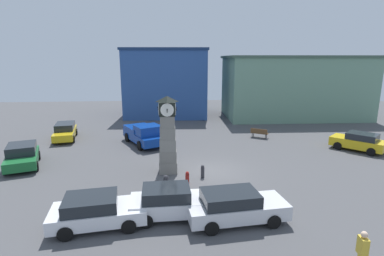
% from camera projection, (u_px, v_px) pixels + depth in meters
% --- Properties ---
extents(ground_plane, '(70.36, 70.36, 0.00)m').
position_uv_depth(ground_plane, '(212.00, 171.00, 20.03)').
color(ground_plane, '#4C4C4F').
extents(clock_tower, '(1.28, 1.27, 5.06)m').
position_uv_depth(clock_tower, '(168.00, 137.00, 19.36)').
color(clock_tower, gray).
rests_on(clock_tower, ground_plane).
extents(bollard_near_tower, '(0.23, 0.23, 0.84)m').
position_uv_depth(bollard_near_tower, '(203.00, 171.00, 18.82)').
color(bollard_near_tower, '#333338').
rests_on(bollard_near_tower, ground_plane).
extents(bollard_mid_row, '(0.23, 0.23, 0.89)m').
position_uv_depth(bollard_mid_row, '(187.00, 179.00, 17.60)').
color(bollard_mid_row, maroon).
rests_on(bollard_mid_row, ground_plane).
extents(bollard_far_row, '(0.30, 0.30, 0.98)m').
position_uv_depth(bollard_far_row, '(166.00, 183.00, 16.81)').
color(bollard_far_row, '#333338').
rests_on(bollard_far_row, ground_plane).
extents(bollard_end_row, '(0.27, 0.27, 1.01)m').
position_uv_depth(bollard_end_row, '(145.00, 193.00, 15.54)').
color(bollard_end_row, '#333338').
rests_on(bollard_end_row, ground_plane).
extents(car_navy_sedan, '(4.36, 2.51, 1.43)m').
position_uv_depth(car_navy_sedan, '(97.00, 210.00, 13.32)').
color(car_navy_sedan, silver).
rests_on(car_navy_sedan, ground_plane).
extents(car_near_tower, '(4.04, 1.98, 1.51)m').
position_uv_depth(car_near_tower, '(171.00, 202.00, 14.06)').
color(car_near_tower, silver).
rests_on(car_near_tower, ground_plane).
extents(car_by_building, '(4.73, 2.32, 1.49)m').
position_uv_depth(car_by_building, '(235.00, 206.00, 13.65)').
color(car_by_building, silver).
rests_on(car_by_building, ground_plane).
extents(car_far_lot, '(3.99, 4.12, 1.48)m').
position_uv_depth(car_far_lot, '(359.00, 141.00, 24.35)').
color(car_far_lot, gold).
rests_on(car_far_lot, ground_plane).
extents(car_silver_hatch, '(3.17, 4.48, 1.53)m').
position_uv_depth(car_silver_hatch, '(22.00, 156.00, 20.77)').
color(car_silver_hatch, '#19602D').
rests_on(car_silver_hatch, ground_plane).
extents(car_end_of_row, '(2.58, 4.79, 1.47)m').
position_uv_depth(car_end_of_row, '(65.00, 131.00, 27.87)').
color(car_end_of_row, gold).
rests_on(car_end_of_row, ground_plane).
extents(pickup_truck, '(4.18, 5.52, 1.85)m').
position_uv_depth(pickup_truck, '(144.00, 134.00, 26.11)').
color(pickup_truck, navy).
rests_on(pickup_truck, ground_plane).
extents(bench, '(1.63, 1.32, 0.90)m').
position_uv_depth(bench, '(259.00, 132.00, 28.34)').
color(bench, brown).
rests_on(bench, ground_plane).
extents(pedestrian_near_bench, '(0.29, 0.43, 1.71)m').
position_uv_depth(pedestrian_near_bench, '(362.00, 251.00, 10.13)').
color(pedestrian_near_bench, gold).
rests_on(pedestrian_near_bench, ground_plane).
extents(warehouse_blue_far, '(11.11, 10.02, 8.63)m').
position_uv_depth(warehouse_blue_far, '(167.00, 82.00, 39.85)').
color(warehouse_blue_far, '#2D5193').
rests_on(warehouse_blue_far, ground_plane).
extents(storefront_low_left, '(17.74, 9.71, 7.71)m').
position_uv_depth(storefront_low_left, '(293.00, 87.00, 38.11)').
color(storefront_low_left, gray).
rests_on(storefront_low_left, ground_plane).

